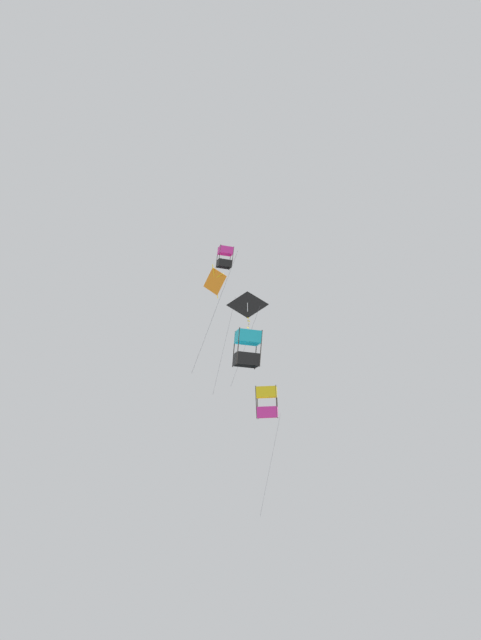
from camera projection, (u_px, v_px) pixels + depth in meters
The scene contains 5 objects.
kite_diamond_mid_left at pixel (215, 282), 50.25m from camera, with size 2.25×1.49×10.31m.
kite_box_far_centre at pixel (267, 402), 51.64m from camera, with size 1.80×2.42×9.73m.
kite_box_highest at pixel (225, 258), 43.54m from camera, with size 2.43×2.09×9.01m.
kite_box_upper_right at pixel (247, 349), 40.03m from camera, with size 1.64×2.18×2.37m.
kite_delta_low_drifter at pixel (248, 306), 47.82m from camera, with size 2.08×1.35×6.90m.
Camera 1 is at (-3.39, -40.43, 14.71)m, focal length 40.94 mm.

